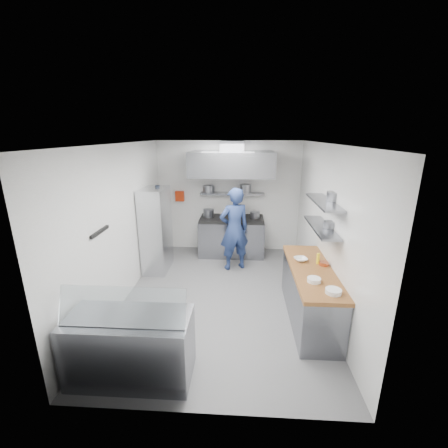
# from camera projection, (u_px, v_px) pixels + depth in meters

# --- Properties ---
(floor) EXTENTS (5.00, 5.00, 0.00)m
(floor) POSITION_uv_depth(u_px,v_px,m) (222.00, 296.00, 5.68)
(floor) COLOR #565658
(floor) RESTS_ON ground
(ceiling) EXTENTS (5.00, 5.00, 0.00)m
(ceiling) POSITION_uv_depth(u_px,v_px,m) (222.00, 144.00, 4.87)
(ceiling) COLOR silver
(ceiling) RESTS_ON wall_back
(wall_back) EXTENTS (3.60, 2.80, 0.02)m
(wall_back) POSITION_uv_depth(u_px,v_px,m) (229.00, 197.00, 7.67)
(wall_back) COLOR white
(wall_back) RESTS_ON floor
(wall_front) EXTENTS (3.60, 2.80, 0.02)m
(wall_front) POSITION_uv_depth(u_px,v_px,m) (204.00, 302.00, 2.89)
(wall_front) COLOR white
(wall_front) RESTS_ON floor
(wall_left) EXTENTS (2.80, 5.00, 0.02)m
(wall_left) POSITION_uv_depth(u_px,v_px,m) (122.00, 224.00, 5.38)
(wall_left) COLOR white
(wall_left) RESTS_ON floor
(wall_right) EXTENTS (2.80, 5.00, 0.02)m
(wall_right) POSITION_uv_depth(u_px,v_px,m) (326.00, 228.00, 5.17)
(wall_right) COLOR white
(wall_right) RESTS_ON floor
(gas_range) EXTENTS (1.60, 0.80, 0.90)m
(gas_range) POSITION_uv_depth(u_px,v_px,m) (232.00, 237.00, 7.55)
(gas_range) COLOR gray
(gas_range) RESTS_ON floor
(cooktop) EXTENTS (1.57, 0.78, 0.06)m
(cooktop) POSITION_uv_depth(u_px,v_px,m) (232.00, 219.00, 7.42)
(cooktop) COLOR black
(cooktop) RESTS_ON gas_range
(stock_pot_left) EXTENTS (0.26, 0.26, 0.20)m
(stock_pot_left) POSITION_uv_depth(u_px,v_px,m) (209.00, 213.00, 7.46)
(stock_pot_left) COLOR slate
(stock_pot_left) RESTS_ON cooktop
(stock_pot_mid) EXTENTS (0.32, 0.32, 0.24)m
(stock_pot_mid) POSITION_uv_depth(u_px,v_px,m) (238.00, 211.00, 7.55)
(stock_pot_mid) COLOR slate
(stock_pot_mid) RESTS_ON cooktop
(stock_pot_right) EXTENTS (0.23, 0.23, 0.16)m
(stock_pot_right) POSITION_uv_depth(u_px,v_px,m) (255.00, 215.00, 7.36)
(stock_pot_right) COLOR slate
(stock_pot_right) RESTS_ON cooktop
(over_range_shelf) EXTENTS (1.60, 0.30, 0.04)m
(over_range_shelf) POSITION_uv_depth(u_px,v_px,m) (232.00, 194.00, 7.47)
(over_range_shelf) COLOR gray
(over_range_shelf) RESTS_ON wall_back
(shelf_pot_a) EXTENTS (0.29, 0.29, 0.18)m
(shelf_pot_a) POSITION_uv_depth(u_px,v_px,m) (209.00, 189.00, 7.47)
(shelf_pot_a) COLOR slate
(shelf_pot_a) RESTS_ON over_range_shelf
(shelf_pot_b) EXTENTS (0.27, 0.27, 0.22)m
(shelf_pot_b) POSITION_uv_depth(u_px,v_px,m) (246.00, 189.00, 7.41)
(shelf_pot_b) COLOR slate
(shelf_pot_b) RESTS_ON over_range_shelf
(extractor_hood) EXTENTS (1.90, 1.15, 0.55)m
(extractor_hood) POSITION_uv_depth(u_px,v_px,m) (232.00, 164.00, 6.85)
(extractor_hood) COLOR gray
(extractor_hood) RESTS_ON wall_back
(hood_duct) EXTENTS (0.55, 0.55, 0.24)m
(hood_duct) POSITION_uv_depth(u_px,v_px,m) (232.00, 146.00, 6.96)
(hood_duct) COLOR slate
(hood_duct) RESTS_ON extractor_hood
(red_firebox) EXTENTS (0.22, 0.10, 0.26)m
(red_firebox) POSITION_uv_depth(u_px,v_px,m) (180.00, 196.00, 7.68)
(red_firebox) COLOR #B22B0E
(red_firebox) RESTS_ON wall_back
(chef) EXTENTS (0.80, 0.67, 1.86)m
(chef) POSITION_uv_depth(u_px,v_px,m) (234.00, 229.00, 6.61)
(chef) COLOR navy
(chef) RESTS_ON floor
(wire_rack) EXTENTS (0.50, 0.90, 1.85)m
(wire_rack) POSITION_uv_depth(u_px,v_px,m) (156.00, 230.00, 6.59)
(wire_rack) COLOR silver
(wire_rack) RESTS_ON floor
(rack_bin_a) EXTENTS (0.17, 0.21, 0.19)m
(rack_bin_a) POSITION_uv_depth(u_px,v_px,m) (156.00, 236.00, 6.56)
(rack_bin_a) COLOR white
(rack_bin_a) RESTS_ON wire_rack
(rack_bin_b) EXTENTS (0.13, 0.16, 0.15)m
(rack_bin_b) POSITION_uv_depth(u_px,v_px,m) (158.00, 211.00, 6.70)
(rack_bin_b) COLOR yellow
(rack_bin_b) RESTS_ON wire_rack
(rack_jar) EXTENTS (0.10, 0.10, 0.18)m
(rack_jar) POSITION_uv_depth(u_px,v_px,m) (158.00, 190.00, 6.46)
(rack_jar) COLOR black
(rack_jar) RESTS_ON wire_rack
(knife_strip) EXTENTS (0.04, 0.55, 0.05)m
(knife_strip) POSITION_uv_depth(u_px,v_px,m) (100.00, 232.00, 4.48)
(knife_strip) COLOR black
(knife_strip) RESTS_ON wall_left
(prep_counter_base) EXTENTS (0.62, 2.00, 0.84)m
(prep_counter_base) POSITION_uv_depth(u_px,v_px,m) (310.00, 295.00, 4.90)
(prep_counter_base) COLOR gray
(prep_counter_base) RESTS_ON floor
(prep_counter_top) EXTENTS (0.65, 2.04, 0.06)m
(prep_counter_top) POSITION_uv_depth(u_px,v_px,m) (312.00, 270.00, 4.77)
(prep_counter_top) COLOR #8E5E27
(prep_counter_top) RESTS_ON prep_counter_base
(plate_stack_a) EXTENTS (0.21, 0.21, 0.06)m
(plate_stack_a) POSITION_uv_depth(u_px,v_px,m) (333.00, 291.00, 4.02)
(plate_stack_a) COLOR white
(plate_stack_a) RESTS_ON prep_counter_top
(plate_stack_b) EXTENTS (0.20, 0.20, 0.06)m
(plate_stack_b) POSITION_uv_depth(u_px,v_px,m) (314.00, 280.00, 4.33)
(plate_stack_b) COLOR white
(plate_stack_b) RESTS_ON prep_counter_top
(copper_pan) EXTENTS (0.15, 0.15, 0.06)m
(copper_pan) POSITION_uv_depth(u_px,v_px,m) (324.00, 264.00, 4.87)
(copper_pan) COLOR #C76038
(copper_pan) RESTS_ON prep_counter_top
(squeeze_bottle) EXTENTS (0.05, 0.05, 0.18)m
(squeeze_bottle) POSITION_uv_depth(u_px,v_px,m) (318.00, 259.00, 4.91)
(squeeze_bottle) COLOR yellow
(squeeze_bottle) RESTS_ON prep_counter_top
(mixing_bowl) EXTENTS (0.27, 0.27, 0.05)m
(mixing_bowl) POSITION_uv_depth(u_px,v_px,m) (301.00, 259.00, 5.05)
(mixing_bowl) COLOR white
(mixing_bowl) RESTS_ON prep_counter_top
(wall_shelf_lower) EXTENTS (0.30, 1.30, 0.04)m
(wall_shelf_lower) POSITION_uv_depth(u_px,v_px,m) (321.00, 227.00, 4.87)
(wall_shelf_lower) COLOR gray
(wall_shelf_lower) RESTS_ON wall_right
(wall_shelf_upper) EXTENTS (0.30, 1.30, 0.04)m
(wall_shelf_upper) POSITION_uv_depth(u_px,v_px,m) (324.00, 202.00, 4.75)
(wall_shelf_upper) COLOR gray
(wall_shelf_upper) RESTS_ON wall_right
(shelf_pot_c) EXTENTS (0.19, 0.19, 0.10)m
(shelf_pot_c) POSITION_uv_depth(u_px,v_px,m) (330.00, 225.00, 4.77)
(shelf_pot_c) COLOR slate
(shelf_pot_c) RESTS_ON wall_shelf_lower
(shelf_pot_d) EXTENTS (0.26, 0.26, 0.14)m
(shelf_pot_d) POSITION_uv_depth(u_px,v_px,m) (335.00, 196.00, 4.72)
(shelf_pot_d) COLOR slate
(shelf_pot_d) RESTS_ON wall_shelf_upper
(display_case) EXTENTS (1.50, 0.70, 0.85)m
(display_case) POSITION_uv_depth(u_px,v_px,m) (131.00, 347.00, 3.71)
(display_case) COLOR gray
(display_case) RESTS_ON floor
(display_glass) EXTENTS (1.47, 0.19, 0.42)m
(display_glass) POSITION_uv_depth(u_px,v_px,m) (122.00, 307.00, 3.41)
(display_glass) COLOR silver
(display_glass) RESTS_ON display_case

